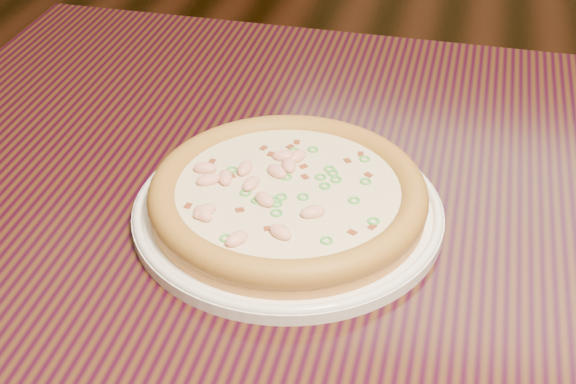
# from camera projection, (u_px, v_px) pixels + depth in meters

# --- Properties ---
(hero_table) EXTENTS (1.20, 0.80, 0.75)m
(hero_table) POSITION_uv_depth(u_px,v_px,m) (406.00, 277.00, 0.87)
(hero_table) COLOR black
(hero_table) RESTS_ON ground
(plate) EXTENTS (0.31, 0.31, 0.02)m
(plate) POSITION_uv_depth(u_px,v_px,m) (288.00, 210.00, 0.79)
(plate) COLOR white
(plate) RESTS_ON hero_table
(pizza) EXTENTS (0.27, 0.27, 0.03)m
(pizza) POSITION_uv_depth(u_px,v_px,m) (288.00, 194.00, 0.78)
(pizza) COLOR tan
(pizza) RESTS_ON plate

